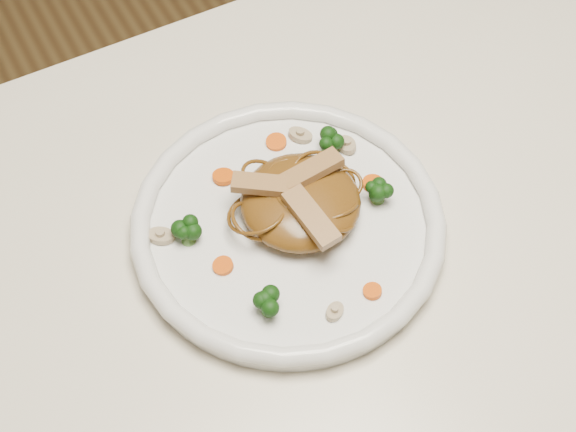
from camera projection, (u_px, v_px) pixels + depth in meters
name	position (u px, v px, depth m)	size (l,w,h in m)	color
table	(375.00, 305.00, 0.92)	(1.20, 0.80, 0.75)	beige
plate	(288.00, 229.00, 0.85)	(0.31, 0.31, 0.02)	white
noodle_mound	(300.00, 202.00, 0.84)	(0.12, 0.12, 0.04)	brown
chicken_a	(311.00, 170.00, 0.83)	(0.06, 0.02, 0.01)	#A9864F
chicken_b	(264.00, 185.00, 0.82)	(0.06, 0.02, 0.01)	#A9864F
chicken_c	(311.00, 217.00, 0.80)	(0.07, 0.02, 0.01)	#A9864F
broccoli_0	(329.00, 140.00, 0.89)	(0.03, 0.03, 0.03)	#113A0C
broccoli_1	(187.00, 232.00, 0.82)	(0.03, 0.03, 0.03)	#113A0C
broccoli_2	(269.00, 302.00, 0.78)	(0.03, 0.03, 0.03)	#113A0C
broccoli_3	(379.00, 190.00, 0.85)	(0.03, 0.03, 0.03)	#113A0C
carrot_0	(276.00, 142.00, 0.90)	(0.02, 0.02, 0.01)	#E75408
carrot_1	(223.00, 266.00, 0.81)	(0.02, 0.02, 0.01)	#E75408
carrot_2	(373.00, 183.00, 0.87)	(0.02, 0.02, 0.01)	#E75408
carrot_3	(223.00, 177.00, 0.87)	(0.02, 0.02, 0.01)	#E75408
carrot_4	(372.00, 291.00, 0.80)	(0.02, 0.02, 0.01)	#E75408
mushroom_0	(335.00, 312.00, 0.79)	(0.02, 0.02, 0.01)	beige
mushroom_1	(347.00, 145.00, 0.90)	(0.03, 0.03, 0.01)	beige
mushroom_2	(161.00, 236.00, 0.83)	(0.03, 0.03, 0.01)	beige
mushroom_3	(300.00, 135.00, 0.91)	(0.03, 0.03, 0.01)	beige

